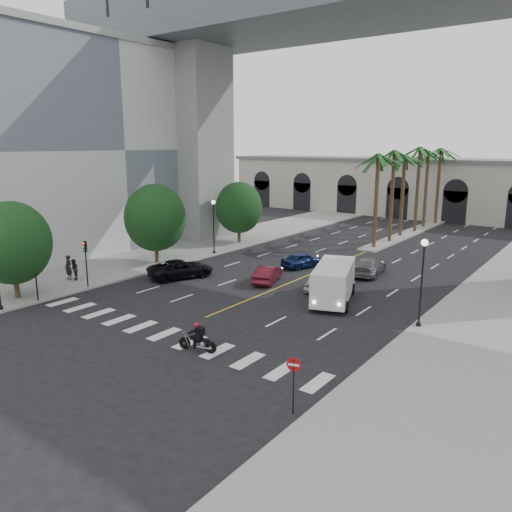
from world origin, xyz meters
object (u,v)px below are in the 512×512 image
at_px(car_d, 369,266).
at_px(do_not_enter_sign, 294,373).
at_px(pedestrian_a, 68,267).
at_px(car_e, 303,260).
at_px(lamp_post_right, 422,276).
at_px(lamp_post_left_far, 214,222).
at_px(traffic_signal_far, 86,256).
at_px(traffic_signal_near, 35,267).
at_px(pedestrian_b, 74,270).
at_px(car_b, 268,274).
at_px(car_a, 321,280).
at_px(cargo_van, 333,282).
at_px(motorcycle_rider, 199,338).
at_px(car_c, 181,269).

relative_size(car_d, do_not_enter_sign, 2.03).
bearing_deg(pedestrian_a, car_e, 49.74).
relative_size(lamp_post_right, do_not_enter_sign, 2.21).
bearing_deg(do_not_enter_sign, lamp_post_left_far, 120.23).
xyz_separation_m(lamp_post_left_far, traffic_signal_far, (0.10, -14.50, -0.71)).
distance_m(lamp_post_left_far, traffic_signal_near, 18.51).
bearing_deg(pedestrian_b, car_b, 67.76).
xyz_separation_m(car_a, cargo_van, (2.16, -2.14, 0.75)).
bearing_deg(car_d, pedestrian_b, 32.49).
bearing_deg(cargo_van, motorcycle_rider, -118.48).
relative_size(traffic_signal_far, car_e, 0.91).
xyz_separation_m(motorcycle_rider, car_c, (-11.18, 10.03, 0.02)).
relative_size(motorcycle_rider, car_e, 0.54).
bearing_deg(car_d, car_b, 42.44).
distance_m(car_b, cargo_van, 6.67).
xyz_separation_m(lamp_post_right, car_c, (-19.37, -0.06, -2.49)).
height_order(lamp_post_right, car_b, lamp_post_right).
height_order(car_b, cargo_van, cargo_van).
bearing_deg(traffic_signal_far, lamp_post_left_far, 90.40).
relative_size(car_c, cargo_van, 0.81).
bearing_deg(car_a, car_e, -60.66).
bearing_deg(pedestrian_b, traffic_signal_far, 19.37).
height_order(traffic_signal_far, car_d, traffic_signal_far).
distance_m(traffic_signal_near, car_c, 11.10).
distance_m(car_d, pedestrian_a, 24.18).
relative_size(lamp_post_left_far, car_c, 1.01).
relative_size(car_b, pedestrian_b, 2.38).
xyz_separation_m(car_e, cargo_van, (6.71, -7.16, 0.76)).
bearing_deg(lamp_post_right, motorcycle_rider, -129.04).
distance_m(car_a, pedestrian_a, 19.68).
xyz_separation_m(car_a, car_b, (-4.31, -0.73, -0.03)).
relative_size(traffic_signal_near, traffic_signal_far, 1.00).
bearing_deg(lamp_post_left_far, car_b, -27.03).
bearing_deg(traffic_signal_far, car_c, 62.62).
distance_m(lamp_post_left_far, car_d, 15.65).
relative_size(car_e, do_not_enter_sign, 1.67).
height_order(car_d, cargo_van, cargo_van).
relative_size(lamp_post_right, motorcycle_rider, 2.47).
bearing_deg(do_not_enter_sign, traffic_signal_near, 158.19).
distance_m(car_a, cargo_van, 3.14).
xyz_separation_m(car_e, pedestrian_a, (-12.54, -14.78, 0.44)).
xyz_separation_m(car_d, cargo_van, (1.03, -8.28, 0.74)).
bearing_deg(traffic_signal_near, car_c, 72.28).
bearing_deg(cargo_van, do_not_enter_sign, -88.29).
bearing_deg(motorcycle_rider, lamp_post_left_far, 115.66).
bearing_deg(pedestrian_b, car_c, 77.19).
bearing_deg(car_a, lamp_post_left_far, -29.72).
xyz_separation_m(car_b, car_e, (-0.24, 5.75, 0.03)).
height_order(motorcycle_rider, car_e, motorcycle_rider).
bearing_deg(car_b, lamp_post_left_far, -46.51).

